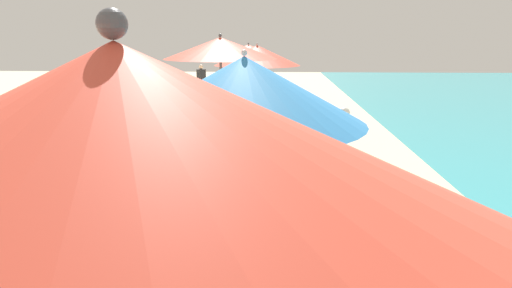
# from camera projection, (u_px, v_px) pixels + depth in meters

# --- Properties ---
(umbrella_third) EXTENTS (2.54, 2.54, 2.85)m
(umbrella_third) POSITION_uv_depth(u_px,v_px,m) (125.00, 190.00, 0.90)
(umbrella_third) COLOR #4C4C51
(umbrella_third) RESTS_ON ground
(umbrella_fourth) EXTENTS (2.41, 2.41, 2.66)m
(umbrella_fourth) POSITION_uv_depth(u_px,v_px,m) (244.00, 90.00, 4.25)
(umbrella_fourth) COLOR silver
(umbrella_fourth) RESTS_ON ground
(lounger_fourth_shoreside) EXTENTS (1.56, 0.59, 0.54)m
(lounger_fourth_shoreside) POSITION_uv_depth(u_px,v_px,m) (318.00, 229.00, 5.77)
(lounger_fourth_shoreside) COLOR #4CA572
(lounger_fourth_shoreside) RESTS_ON ground
(umbrella_fifth) EXTENTS (2.06, 2.06, 2.81)m
(umbrella_fifth) POSITION_uv_depth(u_px,v_px,m) (220.00, 48.00, 7.85)
(umbrella_fifth) COLOR #4C4C51
(umbrella_fifth) RESTS_ON ground
(lounger_fifth_shoreside) EXTENTS (1.43, 0.80, 0.59)m
(lounger_fifth_shoreside) POSITION_uv_depth(u_px,v_px,m) (269.00, 151.00, 9.62)
(lounger_fifth_shoreside) COLOR #4CA572
(lounger_fifth_shoreside) RESTS_ON ground
(umbrella_sixth) EXTENTS (2.28, 2.28, 2.58)m
(umbrella_sixth) POSITION_uv_depth(u_px,v_px,m) (257.00, 55.00, 11.46)
(umbrella_sixth) COLOR silver
(umbrella_sixth) RESTS_ON ground
(lounger_sixth_shoreside) EXTENTS (1.67, 0.81, 0.58)m
(lounger_sixth_shoreside) POSITION_uv_depth(u_px,v_px,m) (289.00, 121.00, 12.87)
(lounger_sixth_shoreside) COLOR #4CA572
(lounger_sixth_shoreside) RESTS_ON ground
(umbrella_farthest) EXTENTS (2.48, 2.48, 2.52)m
(umbrella_farthest) POSITION_uv_depth(u_px,v_px,m) (248.00, 52.00, 14.86)
(umbrella_farthest) COLOR #4C4C51
(umbrella_farthest) RESTS_ON ground
(lounger_farthest_shoreside) EXTENTS (1.50, 0.79, 0.52)m
(lounger_farthest_shoreside) POSITION_uv_depth(u_px,v_px,m) (262.00, 103.00, 16.54)
(lounger_farthest_shoreside) COLOR #4CA572
(lounger_farthest_shoreside) RESTS_ON ground
(lounger_farthest_inland) EXTENTS (1.27, 0.72, 0.56)m
(lounger_farthest_inland) POSITION_uv_depth(u_px,v_px,m) (275.00, 115.00, 14.11)
(lounger_farthest_inland) COLOR #4CA572
(lounger_farthest_inland) RESTS_ON ground
(person_walking_mid) EXTENTS (0.40, 0.31, 1.78)m
(person_walking_mid) POSITION_uv_depth(u_px,v_px,m) (51.00, 251.00, 3.53)
(person_walking_mid) COLOR #262628
(person_walking_mid) RESTS_ON ground
(person_walking_far) EXTENTS (0.40, 0.42, 1.52)m
(person_walking_far) POSITION_uv_depth(u_px,v_px,m) (201.00, 78.00, 19.16)
(person_walking_far) COLOR #262628
(person_walking_far) RESTS_ON ground
(cooler_box) EXTENTS (0.41, 0.53, 0.35)m
(cooler_box) POSITION_uv_depth(u_px,v_px,m) (325.00, 179.00, 8.10)
(cooler_box) COLOR #338C59
(cooler_box) RESTS_ON ground
(beach_ball) EXTENTS (0.40, 0.40, 0.40)m
(beach_ball) POSITION_uv_depth(u_px,v_px,m) (344.00, 113.00, 14.83)
(beach_ball) COLOR white
(beach_ball) RESTS_ON ground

